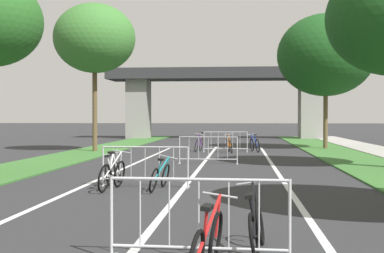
{
  "coord_description": "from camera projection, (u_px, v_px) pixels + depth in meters",
  "views": [
    {
      "loc": [
        1.43,
        -2.27,
        1.8
      ],
      "look_at": [
        -0.86,
        22.71,
        1.35
      ],
      "focal_mm": 49.53,
      "sensor_mm": 36.0,
      "label": 1
    }
  ],
  "objects": [
    {
      "name": "grass_verge_left",
      "position": [
        71.0,
        157.0,
        23.66
      ],
      "size": [
        2.72,
        50.79,
        0.05
      ],
      "primitive_type": "cube",
      "color": "#386B2D",
      "rests_on": "ground"
    },
    {
      "name": "grass_verge_right",
      "position": [
        351.0,
        159.0,
        22.55
      ],
      "size": [
        2.72,
        50.79,
        0.05
      ],
      "primitive_type": "cube",
      "color": "#386B2D",
      "rests_on": "ground"
    },
    {
      "name": "lane_stripe_center",
      "position": [
        196.0,
        173.0,
        17.05
      ],
      "size": [
        0.14,
        29.38,
        0.01
      ],
      "primitive_type": "cube",
      "color": "silver",
      "rests_on": "ground"
    },
    {
      "name": "lane_stripe_right_lane",
      "position": [
        278.0,
        173.0,
        16.81
      ],
      "size": [
        0.14,
        29.38,
        0.01
      ],
      "primitive_type": "cube",
      "color": "silver",
      "rests_on": "ground"
    },
    {
      "name": "lane_stripe_left_lane",
      "position": [
        116.0,
        172.0,
        17.29
      ],
      "size": [
        0.14,
        29.38,
        0.01
      ],
      "primitive_type": "cube",
      "color": "silver",
      "rests_on": "ground"
    },
    {
      "name": "overpass_bridge",
      "position": [
        223.0,
        88.0,
        44.13
      ],
      "size": [
        19.26,
        3.71,
        5.82
      ],
      "color": "#2D2D30",
      "rests_on": "ground"
    },
    {
      "name": "tree_left_pine_far",
      "position": [
        95.0,
        39.0,
        27.1
      ],
      "size": [
        4.18,
        4.18,
        7.62
      ],
      "color": "brown",
      "rests_on": "ground"
    },
    {
      "name": "tree_right_oak_near",
      "position": [
        326.0,
        55.0,
        29.5
      ],
      "size": [
        5.4,
        5.4,
        7.56
      ],
      "color": "brown",
      "rests_on": "ground"
    },
    {
      "name": "crowd_barrier_nearest",
      "position": [
        199.0,
        221.0,
        6.53
      ],
      "size": [
        2.29,
        0.52,
        1.05
      ],
      "rotation": [
        0.0,
        0.0,
        -0.03
      ],
      "color": "#ADADB2",
      "rests_on": "ground"
    },
    {
      "name": "crowd_barrier_second",
      "position": [
        145.0,
        167.0,
        13.56
      ],
      "size": [
        2.29,
        0.51,
        1.05
      ],
      "rotation": [
        0.0,
        0.0,
        -0.03
      ],
      "color": "#ADADB2",
      "rests_on": "ground"
    },
    {
      "name": "crowd_barrier_third",
      "position": [
        208.0,
        150.0,
        20.3
      ],
      "size": [
        2.28,
        0.47,
        1.05
      ],
      "rotation": [
        0.0,
        0.0,
        0.01
      ],
      "color": "#ADADB2",
      "rests_on": "ground"
    },
    {
      "name": "crowd_barrier_fourth",
      "position": [
        225.0,
        142.0,
        27.11
      ],
      "size": [
        2.29,
        0.52,
        1.05
      ],
      "rotation": [
        0.0,
        0.0,
        0.03
      ],
      "color": "#ADADB2",
      "rests_on": "ground"
    },
    {
      "name": "bicycle_blue_0",
      "position": [
        255.0,
        144.0,
        27.39
      ],
      "size": [
        0.67,
        1.75,
        0.93
      ],
      "rotation": [
        0.0,
        0.0,
        0.25
      ],
      "color": "black",
      "rests_on": "ground"
    },
    {
      "name": "bicycle_black_1",
      "position": [
        256.0,
        227.0,
        6.98
      ],
      "size": [
        0.46,
        1.58,
        0.93
      ],
      "rotation": [
        0.0,
        0.0,
        -0.11
      ],
      "color": "black",
      "rests_on": "ground"
    },
    {
      "name": "bicycle_white_2",
      "position": [
        113.0,
        172.0,
        14.08
      ],
      "size": [
        0.54,
        1.58,
        0.87
      ],
      "rotation": [
        0.0,
        0.0,
        0.01
      ],
      "color": "black",
      "rests_on": "ground"
    },
    {
      "name": "bicycle_orange_3",
      "position": [
        229.0,
        145.0,
        26.69
      ],
      "size": [
        0.48,
        1.71,
        0.99
      ],
      "rotation": [
        0.0,
        0.0,
        3.29
      ],
      "color": "black",
      "rests_on": "ground"
    },
    {
      "name": "bicycle_red_4",
      "position": [
        207.0,
        245.0,
        5.93
      ],
      "size": [
        0.53,
        1.74,
        0.89
      ],
      "rotation": [
        0.0,
        0.0,
        -0.14
      ],
      "color": "black",
      "rests_on": "ground"
    },
    {
      "name": "bicycle_teal_5",
      "position": [
        160.0,
        176.0,
        13.01
      ],
      "size": [
        0.58,
        1.7,
        0.84
      ],
      "rotation": [
        0.0,
        0.0,
        -0.11
      ],
      "color": "black",
      "rests_on": "ground"
    },
    {
      "name": "bicycle_purple_6",
      "position": [
        199.0,
        144.0,
        27.59
      ],
      "size": [
        0.48,
        1.75,
        1.0
      ],
      "rotation": [
        0.0,
        0.0,
        2.99
      ],
      "color": "black",
      "rests_on": "ground"
    },
    {
      "name": "bicycle_silver_7",
      "position": [
        112.0,
        175.0,
        13.02
      ],
      "size": [
        0.57,
        1.69,
        0.97
      ],
      "rotation": [
        0.0,
        0.0,
        -0.14
      ],
      "color": "black",
      "rests_on": "ground"
    }
  ]
}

